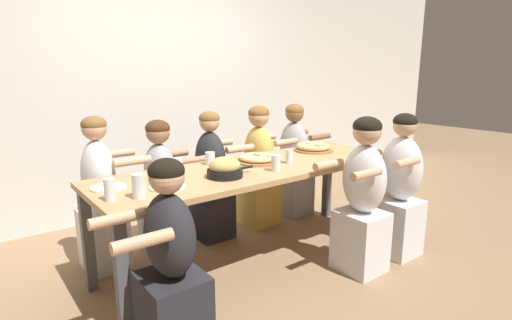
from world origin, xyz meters
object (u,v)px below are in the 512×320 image
object	(u,v)px
diner_far_midleft	(162,192)
diner_near_right	(399,192)
pizza_board_second	(313,147)
drinking_glass_b	(178,165)
empty_plate_b	(109,187)
drinking_glass_c	(110,190)
drinking_glass_e	(276,164)
diner_far_right	(294,164)
drinking_glass_d	(139,188)
skillet_bowl	(225,168)
diner_far_center	(211,181)
diner_far_midright	(259,170)
diner_near_left	(171,271)
diner_near_midright	(362,201)
drinking_glass_f	(210,159)
pizza_board_main	(258,159)
empty_plate_a	(167,187)
diner_far_left	(101,201)
drinking_glass_a	(289,157)

from	to	relation	value
diner_far_midleft	diner_near_right	size ratio (longest dim) A/B	0.95
pizza_board_second	diner_far_midleft	xyz separation A→B (m)	(-1.32, 0.47, -0.30)
drinking_glass_b	empty_plate_b	bearing A→B (deg)	-167.29
pizza_board_second	drinking_glass_c	xyz separation A→B (m)	(-1.97, -0.31, 0.03)
drinking_glass_e	diner_far_right	world-z (taller)	diner_far_right
drinking_glass_d	drinking_glass_b	bearing A→B (deg)	42.74
skillet_bowl	diner_far_midleft	distance (m)	0.83
diner_far_center	diner_far_midright	xyz separation A→B (m)	(0.55, 0.00, 0.02)
diner_near_left	diner_near_midright	size ratio (longest dim) A/B	0.92
pizza_board_second	diner_near_left	distance (m)	2.02
drinking_glass_f	drinking_glass_c	bearing A→B (deg)	-155.37
pizza_board_main	empty_plate_a	distance (m)	0.94
diner_far_midleft	diner_near_right	distance (m)	1.98
pizza_board_main	pizza_board_second	bearing A→B (deg)	4.53
diner_near_left	drinking_glass_d	bearing A→B (deg)	-1.74
pizza_board_main	diner_far_midleft	world-z (taller)	diner_far_midleft
diner_far_right	diner_near_right	bearing A→B (deg)	1.29
drinking_glass_b	diner_far_right	distance (m)	1.62
pizza_board_second	drinking_glass_f	world-z (taller)	drinking_glass_f
drinking_glass_f	diner_near_midright	world-z (taller)	diner_near_midright
diner_near_right	pizza_board_second	bearing A→B (deg)	15.57
pizza_board_second	drinking_glass_b	distance (m)	1.35
pizza_board_second	diner_near_right	distance (m)	0.86
drinking_glass_b	diner_far_right	size ratio (longest dim) A/B	0.09
drinking_glass_e	diner_far_right	bearing A→B (deg)	40.97
empty_plate_b	diner_near_midright	size ratio (longest dim) A/B	0.18
drinking_glass_d	diner_near_right	distance (m)	2.11
skillet_bowl	empty_plate_b	size ratio (longest dim) A/B	1.66
diner_near_right	diner_near_left	world-z (taller)	diner_near_right
diner_far_left	diner_far_midright	bearing A→B (deg)	90.00
drinking_glass_f	diner_near_midright	bearing A→B (deg)	-48.68
pizza_board_second	diner_far_midleft	bearing A→B (deg)	160.54
drinking_glass_d	diner_near_midright	xyz separation A→B (m)	(1.56, -0.41, -0.29)
pizza_board_second	drinking_glass_e	distance (m)	0.86
diner_far_center	diner_far_midleft	xyz separation A→B (m)	(-0.49, 0.00, -0.01)
empty_plate_a	diner_far_midleft	xyz separation A→B (m)	(0.28, 0.75, -0.28)
drinking_glass_d	diner_far_center	size ratio (longest dim) A/B	0.12
drinking_glass_f	diner_far_center	xyz separation A→B (m)	(0.22, 0.35, -0.30)
pizza_board_main	empty_plate_b	world-z (taller)	pizza_board_main
pizza_board_second	diner_near_right	size ratio (longest dim) A/B	0.30
drinking_glass_c	diner_far_center	world-z (taller)	diner_far_center
diner_near_left	diner_far_right	size ratio (longest dim) A/B	0.93
pizza_board_main	diner_near_left	distance (m)	1.39
diner_far_left	diner_far_center	bearing A→B (deg)	90.00
drinking_glass_a	diner_near_midright	world-z (taller)	diner_near_midright
diner_near_right	diner_far_left	bearing A→B (deg)	58.43
empty_plate_a	diner_far_midleft	size ratio (longest dim) A/B	0.20
empty_plate_a	drinking_glass_a	bearing A→B (deg)	1.92
diner_far_midright	diner_near_right	bearing A→B (deg)	21.75
empty_plate_a	diner_far_center	distance (m)	1.11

